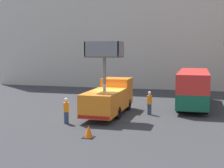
# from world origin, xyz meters

# --- Properties ---
(ground_plane) EXTENTS (120.00, 120.00, 0.00)m
(ground_plane) POSITION_xyz_m (0.00, 0.00, 0.00)
(ground_plane) COLOR #333335
(building_backdrop_far) EXTENTS (44.00, 10.00, 19.32)m
(building_backdrop_far) POSITION_xyz_m (0.00, 22.54, 9.66)
(building_backdrop_far) COLOR #BCB2A3
(building_backdrop_far) RESTS_ON ground_plane
(utility_truck) EXTENTS (2.53, 7.28, 5.65)m
(utility_truck) POSITION_xyz_m (-0.19, 0.40, 1.45)
(utility_truck) COLOR orange
(utility_truck) RESTS_ON ground_plane
(city_bus) EXTENTS (2.54, 10.01, 3.19)m
(city_bus) POSITION_xyz_m (6.07, 6.01, 1.87)
(city_bus) COLOR #145638
(city_bus) RESTS_ON ground_plane
(road_worker_near_truck) EXTENTS (0.38, 0.38, 1.78)m
(road_worker_near_truck) POSITION_xyz_m (-2.23, -3.26, 0.89)
(road_worker_near_truck) COLOR navy
(road_worker_near_truck) RESTS_ON ground_plane
(road_worker_directing) EXTENTS (0.38, 0.38, 1.85)m
(road_worker_directing) POSITION_xyz_m (2.83, 1.25, 0.93)
(road_worker_directing) COLOR navy
(road_worker_directing) RESTS_ON ground_plane
(traffic_cone_near_truck) EXTENTS (0.65, 0.65, 0.74)m
(traffic_cone_near_truck) POSITION_xyz_m (0.44, -6.19, 0.35)
(traffic_cone_near_truck) COLOR black
(traffic_cone_near_truck) RESTS_ON ground_plane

